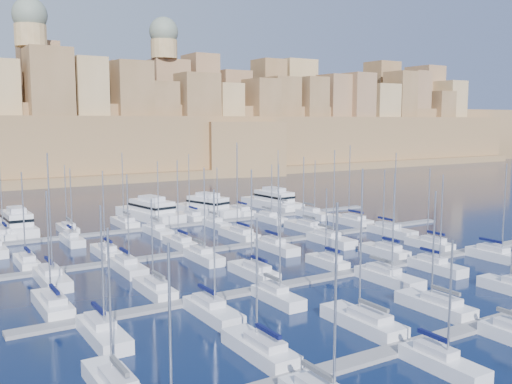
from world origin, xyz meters
TOP-DOWN VIEW (x-y plane):
  - ground at (0.00, 0.00)m, footprint 600.00×600.00m
  - pontoon_near at (0.00, -34.00)m, footprint 84.00×2.00m
  - pontoon_mid_near at (0.00, -12.00)m, footprint 84.00×2.00m
  - pontoon_mid_far at (0.00, 10.00)m, footprint 84.00×2.00m
  - pontoon_far at (0.00, 32.00)m, footprint 84.00×2.00m
  - sailboat_1 at (-23.56, -28.54)m, footprint 2.75×9.16m
  - sailboat_2 at (-11.27, -28.18)m, footprint 2.96×9.88m
  - sailboat_3 at (-1.25, -28.51)m, footprint 2.76×9.21m
  - sailboat_8 at (-12.27, -38.81)m, footprint 2.35×7.82m
  - sailboat_12 at (-36.32, -6.47)m, footprint 2.79×9.29m
  - sailboat_13 at (-24.71, -6.90)m, footprint 2.53×8.42m
  - sailboat_14 at (-10.77, -6.54)m, footprint 2.74×9.15m
  - sailboat_15 at (0.91, -7.41)m, footprint 2.22×7.39m
  - sailboat_16 at (12.51, -6.82)m, footprint 2.57×8.57m
  - sailboat_17 at (22.35, -6.86)m, footprint 2.55×8.50m
  - sailboat_18 at (-34.14, -17.55)m, footprint 2.80×9.34m
  - sailboat_19 at (-22.53, -17.47)m, footprint 2.75×9.18m
  - sailboat_20 at (-13.95, -16.87)m, footprint 2.38×7.95m
  - sailboat_21 at (2.35, -17.80)m, footprint 2.95×9.85m
  - sailboat_22 at (11.99, -17.16)m, footprint 2.56×8.53m
  - sailboat_23 at (24.62, -17.72)m, footprint 2.90×9.67m
  - sailboat_24 at (-35.27, 14.90)m, footprint 2.41×8.02m
  - sailboat_25 at (-23.84, 15.10)m, footprint 2.53×8.42m
  - sailboat_26 at (-11.67, 15.12)m, footprint 2.53×8.45m
  - sailboat_27 at (-0.10, 15.84)m, footprint 2.98×9.93m
  - sailboat_28 at (14.07, 15.69)m, footprint 2.89×9.62m
  - sailboat_29 at (25.55, 16.00)m, footprint 3.08×10.26m
  - sailboat_30 at (-34.12, 4.18)m, footprint 2.96×9.88m
  - sailboat_31 at (-24.01, 4.67)m, footprint 2.67×8.89m
  - sailboat_32 at (-12.58, 4.72)m, footprint 2.63×8.77m
  - sailboat_33 at (0.15, 4.53)m, footprint 2.75×9.17m
  - sailboat_34 at (10.83, 4.12)m, footprint 3.00×10.01m
  - sailboat_35 at (24.78, 4.15)m, footprint 2.98×9.95m
  - sailboat_36 at (-35.08, 37.57)m, footprint 2.81×9.37m
  - sailboat_37 at (-24.29, 36.98)m, footprint 2.45×8.17m
  - sailboat_38 at (-13.25, 37.63)m, footprint 2.85×9.49m
  - sailboat_39 at (0.72, 37.40)m, footprint 2.71×9.03m
  - sailboat_40 at (12.47, 37.95)m, footprint 3.04×10.15m
  - sailboat_41 at (22.93, 37.49)m, footprint 2.76×9.21m
  - sailboat_43 at (-26.00, 27.02)m, footprint 2.45×8.17m
  - sailboat_44 at (-10.90, 26.58)m, footprint 2.72×9.08m
  - sailboat_45 at (1.36, 27.21)m, footprint 2.33×7.78m
  - sailboat_46 at (13.46, 26.76)m, footprint 2.61×8.71m
  - sailboat_47 at (24.13, 26.52)m, footprint 2.76×9.20m
  - motor_yacht_a at (-32.37, 41.11)m, footprint 5.18×15.96m
  - motor_yacht_b at (-6.05, 42.57)m, footprint 8.88×19.56m
  - motor_yacht_c at (6.34, 41.38)m, footprint 9.39×17.09m
  - motor_yacht_d at (24.10, 42.03)m, footprint 6.71×18.12m
  - fortified_city at (-0.19, 155.26)m, footprint 460.00×108.95m

SIDE VIEW (x-z plane):
  - ground at x=0.00m, z-range 0.00..0.00m
  - pontoon_near at x=0.00m, z-range 0.00..0.40m
  - pontoon_mid_near at x=0.00m, z-range 0.00..0.40m
  - pontoon_mid_far at x=0.00m, z-range 0.00..0.40m
  - pontoon_far at x=0.00m, z-range 0.00..0.40m
  - sailboat_15 at x=0.91m, z-range -4.99..6.41m
  - sailboat_8 at x=-12.27m, z-range -5.00..6.42m
  - sailboat_45 at x=1.36m, z-range -5.26..6.69m
  - sailboat_13 at x=-24.71m, z-range -5.12..6.56m
  - sailboat_46 at x=13.46m, z-range -5.30..6.75m
  - sailboat_20 at x=-13.95m, z-range -5.63..7.07m
  - sailboat_37 at x=-24.29m, z-range -5.64..7.09m
  - sailboat_43 at x=-26.00m, z-range -5.77..7.23m
  - sailboat_1 at x=-23.56m, z-range -5.56..7.03m
  - sailboat_47 at x=24.13m, z-range -5.54..7.01m
  - sailboat_25 at x=-23.84m, z-range -5.93..7.39m
  - sailboat_17 at x=22.35m, z-range -5.91..7.37m
  - sailboat_16 at x=12.51m, z-range -5.99..7.46m
  - sailboat_24 at x=-35.27m, z-range -6.12..7.59m
  - sailboat_22 at x=11.99m, z-range -6.10..7.57m
  - sailboat_18 at x=-34.14m, z-range -5.87..7.35m
  - sailboat_3 at x=-1.25m, z-range -5.96..7.44m
  - sailboat_31 at x=-24.01m, z-range -6.14..7.62m
  - sailboat_12 at x=-36.32m, z-range -5.94..7.42m
  - sailboat_44 at x=-10.90m, z-range -6.08..7.56m
  - sailboat_39 at x=0.72m, z-range -6.21..7.70m
  - sailboat_32 at x=-12.58m, z-range -6.33..7.82m
  - sailboat_19 at x=-22.53m, z-range -6.21..7.70m
  - sailboat_26 at x=-11.67m, z-range -6.48..7.97m
  - sailboat_41 at x=22.93m, z-range -6.29..7.78m
  - sailboat_33 at x=0.15m, z-range -6.31..7.80m
  - sailboat_36 at x=-35.08m, z-range -6.39..7.88m
  - sailboat_14 at x=-10.77m, z-range -6.50..8.00m
  - sailboat_28 at x=14.07m, z-range -6.32..7.82m
  - sailboat_38 at x=-13.25m, z-range -6.59..8.10m
  - sailboat_21 at x=2.35m, z-range -6.42..7.92m
  - sailboat_23 at x=24.62m, z-range -6.58..8.08m
  - sailboat_35 at x=24.78m, z-range -6.82..8.34m
  - sailboat_34 at x=10.83m, z-range -7.25..8.78m
  - sailboat_2 at x=-11.27m, z-range -7.34..8.88m
  - sailboat_40 at x=12.47m, z-range -7.27..8.81m
  - sailboat_29 at x=25.55m, z-range -7.22..8.76m
  - sailboat_27 at x=-0.10m, z-range -7.61..9.16m
  - sailboat_30 at x=-34.12m, z-range -7.68..9.23m
  - motor_yacht_a at x=-32.37m, z-range -0.90..4.35m
  - motor_yacht_b at x=-6.05m, z-range -0.90..4.35m
  - motor_yacht_c at x=6.34m, z-range -0.90..4.35m
  - motor_yacht_d at x=24.10m, z-range -0.90..4.35m
  - fortified_city at x=-0.19m, z-range -15.02..44.50m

